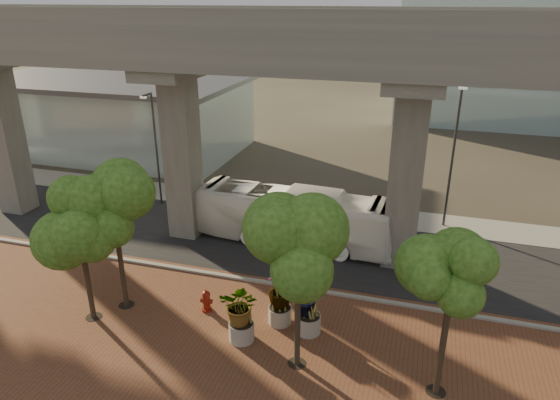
% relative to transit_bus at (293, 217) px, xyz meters
% --- Properties ---
extents(ground, '(160.00, 160.00, 0.00)m').
position_rel_transit_bus_xyz_m(ground, '(-0.18, -2.58, -1.57)').
color(ground, '#322C24').
rests_on(ground, ground).
extents(brick_plaza, '(70.00, 13.00, 0.06)m').
position_rel_transit_bus_xyz_m(brick_plaza, '(-0.18, -10.58, -1.54)').
color(brick_plaza, brown).
rests_on(brick_plaza, ground).
extents(asphalt_road, '(90.00, 8.00, 0.04)m').
position_rel_transit_bus_xyz_m(asphalt_road, '(-0.18, -0.58, -1.55)').
color(asphalt_road, black).
rests_on(asphalt_road, ground).
extents(curb_strip, '(70.00, 0.25, 0.16)m').
position_rel_transit_bus_xyz_m(curb_strip, '(-0.18, -4.58, -1.49)').
color(curb_strip, gray).
rests_on(curb_strip, ground).
extents(far_sidewalk, '(90.00, 3.00, 0.06)m').
position_rel_transit_bus_xyz_m(far_sidewalk, '(-0.18, 4.92, -1.54)').
color(far_sidewalk, gray).
rests_on(far_sidewalk, ground).
extents(transit_viaduct, '(72.00, 5.60, 12.40)m').
position_rel_transit_bus_xyz_m(transit_viaduct, '(-0.18, -0.58, 5.72)').
color(transit_viaduct, gray).
rests_on(transit_viaduct, ground).
extents(station_pavilion, '(23.00, 13.00, 6.30)m').
position_rel_transit_bus_xyz_m(station_pavilion, '(-20.18, 13.42, 1.65)').
color(station_pavilion, '#AFC4C8').
rests_on(station_pavilion, ground).
extents(transit_bus, '(11.37, 3.29, 3.13)m').
position_rel_transit_bus_xyz_m(transit_bus, '(0.00, 0.00, 0.00)').
color(transit_bus, white).
rests_on(transit_bus, ground).
extents(fire_hydrant, '(0.52, 0.46, 1.03)m').
position_rel_transit_bus_xyz_m(fire_hydrant, '(-1.86, -7.45, -1.01)').
color(fire_hydrant, maroon).
rests_on(fire_hydrant, ground).
extents(planter_front, '(2.26, 2.26, 2.48)m').
position_rel_transit_bus_xyz_m(planter_front, '(0.32, -8.88, 0.00)').
color(planter_front, '#B0A89F').
rests_on(planter_front, ground).
extents(planter_right, '(2.36, 2.36, 2.52)m').
position_rel_transit_bus_xyz_m(planter_right, '(1.46, -7.35, 0.02)').
color(planter_right, gray).
rests_on(planter_right, ground).
extents(planter_left, '(2.25, 2.25, 2.47)m').
position_rel_transit_bus_xyz_m(planter_left, '(2.76, -7.62, -0.01)').
color(planter_left, '#A3A093').
rests_on(planter_left, ground).
extents(street_tree_far_west, '(3.98, 3.98, 6.24)m').
position_rel_transit_bus_xyz_m(street_tree_far_west, '(-6.33, -9.31, 2.90)').
color(street_tree_far_west, '#413325').
rests_on(street_tree_far_west, ground).
extents(street_tree_near_west, '(3.84, 3.84, 6.41)m').
position_rel_transit_bus_xyz_m(street_tree_near_west, '(-5.49, -8.11, 3.14)').
color(street_tree_near_west, '#413325').
rests_on(street_tree_near_west, ground).
extents(street_tree_near_east, '(3.83, 3.83, 6.89)m').
position_rel_transit_bus_xyz_m(street_tree_near_east, '(2.81, -9.61, 3.61)').
color(street_tree_near_east, '#413325').
rests_on(street_tree_near_east, ground).
extents(street_tree_far_east, '(3.34, 3.34, 6.24)m').
position_rel_transit_bus_xyz_m(street_tree_far_east, '(7.83, -9.61, 3.19)').
color(street_tree_far_east, '#413325').
rests_on(street_tree_far_east, ground).
extents(streetlamp_west, '(0.37, 1.07, 7.38)m').
position_rel_transit_bus_xyz_m(streetlamp_west, '(-9.89, 2.82, 2.75)').
color(streetlamp_west, '#302F35').
rests_on(streetlamp_west, ground).
extents(streetlamp_east, '(0.42, 1.24, 8.57)m').
position_rel_transit_bus_xyz_m(streetlamp_east, '(8.10, 4.65, 3.43)').
color(streetlamp_east, '#2D2E32').
rests_on(streetlamp_east, ground).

